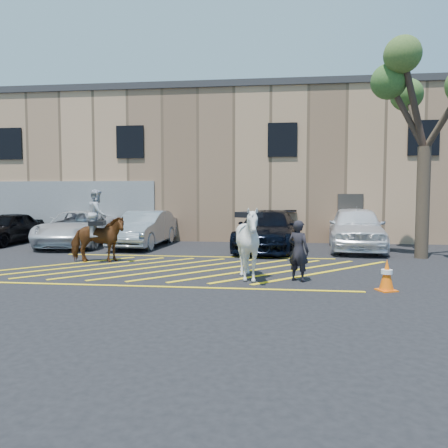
# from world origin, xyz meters

# --- Properties ---
(ground) EXTENTS (90.00, 90.00, 0.00)m
(ground) POSITION_xyz_m (0.00, 0.00, 0.00)
(ground) COLOR black
(ground) RESTS_ON ground
(car_black_suv) EXTENTS (1.73, 4.16, 1.41)m
(car_black_suv) POSITION_xyz_m (-8.99, 4.97, 0.70)
(car_black_suv) COLOR black
(car_black_suv) RESTS_ON ground
(car_white_pickup) EXTENTS (3.06, 5.57, 1.48)m
(car_white_pickup) POSITION_xyz_m (-5.65, 4.87, 0.74)
(car_white_pickup) COLOR silver
(car_white_pickup) RESTS_ON ground
(car_silver_sedan) EXTENTS (1.82, 4.61, 1.49)m
(car_silver_sedan) POSITION_xyz_m (-2.72, 4.85, 0.75)
(car_silver_sedan) COLOR #90979D
(car_silver_sedan) RESTS_ON ground
(car_blue_suv) EXTENTS (2.81, 5.55, 1.55)m
(car_blue_suv) POSITION_xyz_m (2.43, 4.43, 0.77)
(car_blue_suv) COLOR black
(car_blue_suv) RESTS_ON ground
(car_white_suv) EXTENTS (2.57, 5.26, 1.73)m
(car_white_suv) POSITION_xyz_m (5.87, 4.80, 0.86)
(car_white_suv) COLOR white
(car_white_suv) RESTS_ON ground
(handler) EXTENTS (0.68, 0.62, 1.55)m
(handler) POSITION_xyz_m (3.31, -1.74, 0.78)
(handler) COLOR black
(handler) RESTS_ON ground
(warehouse) EXTENTS (32.42, 10.20, 7.30)m
(warehouse) POSITION_xyz_m (-0.01, 11.99, 3.65)
(warehouse) COLOR tan
(warehouse) RESTS_ON ground
(hatching_zone) EXTENTS (12.60, 5.12, 0.01)m
(hatching_zone) POSITION_xyz_m (-0.00, -0.30, 0.01)
(hatching_zone) COLOR yellow
(hatching_zone) RESTS_ON ground
(mounted_bay) EXTENTS (1.90, 1.13, 2.34)m
(mounted_bay) POSITION_xyz_m (-2.96, 0.59, 0.95)
(mounted_bay) COLOR #582F14
(mounted_bay) RESTS_ON ground
(saddled_white) EXTENTS (2.19, 2.25, 1.88)m
(saddled_white) POSITION_xyz_m (2.05, -1.73, 0.95)
(saddled_white) COLOR silver
(saddled_white) RESTS_ON ground
(traffic_cone) EXTENTS (0.50, 0.50, 0.73)m
(traffic_cone) POSITION_xyz_m (5.25, -2.62, 0.37)
(traffic_cone) COLOR #FF5F0A
(traffic_cone) RESTS_ON ground
(tree) EXTENTS (3.99, 4.37, 7.31)m
(tree) POSITION_xyz_m (7.70, 2.78, 5.69)
(tree) COLOR #4D402E
(tree) RESTS_ON ground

